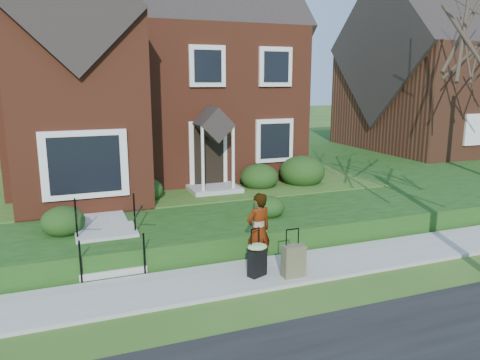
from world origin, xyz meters
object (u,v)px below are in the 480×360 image
suitcase_black (257,258)px  suitcase_olive (294,261)px  front_steps (108,245)px  woman (259,230)px

suitcase_black → suitcase_olive: 0.77m
front_steps → woman: woman is taller
front_steps → suitcase_olive: front_steps is taller
suitcase_black → suitcase_olive: bearing=-46.0°
suitcase_olive → front_steps: bearing=146.8°
front_steps → woman: bearing=-26.6°
woman → suitcase_black: woman is taller
suitcase_black → suitcase_olive: size_ratio=1.01×
front_steps → suitcase_black: (2.86, -2.00, 0.01)m
front_steps → woman: (3.08, -1.54, 0.45)m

